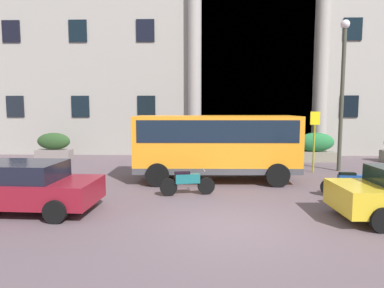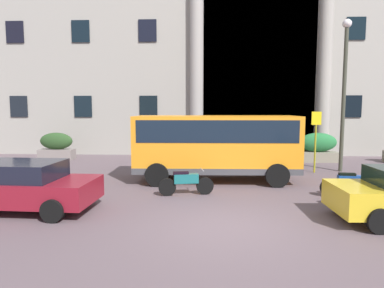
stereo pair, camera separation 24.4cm
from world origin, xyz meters
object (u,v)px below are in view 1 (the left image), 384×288
Objects in this scene: scooter_by_planter at (186,182)px; bus_stop_sign at (314,135)px; motorcycle_near_kerb at (45,182)px; orange_minibus at (216,142)px; hedge_planter_west at (54,147)px; lamppost_plaza_centre at (343,84)px; hedge_planter_entrance_left at (315,147)px; motorcycle_far_end at (351,183)px; hedge_planter_far_east at (249,151)px; parked_estate_mid at (19,186)px.

bus_stop_sign is at bearing 26.40° from scooter_by_planter.
bus_stop_sign is 1.45× the size of motorcycle_near_kerb.
bus_stop_sign reaches higher than motorcycle_near_kerb.
orange_minibus reaches higher than hedge_planter_west.
lamppost_plaza_centre is at bearing 16.98° from bus_stop_sign.
hedge_planter_entrance_left is 14.94m from hedge_planter_west.
hedge_planter_entrance_left is at bearing 83.98° from motorcycle_far_end.
lamppost_plaza_centre is at bearing -11.36° from hedge_planter_west.
lamppost_plaza_centre is (1.34, 0.41, 2.38)m from bus_stop_sign.
lamppost_plaza_centre is (3.92, -2.75, 3.50)m from hedge_planter_far_east.
parked_estate_mid is at bearing -168.62° from scooter_by_planter.
scooter_by_planter is 9.28m from lamppost_plaza_centre.
orange_minibus is at bearing -158.56° from lamppost_plaza_centre.
parked_estate_mid is (3.26, -9.73, -0.02)m from hedge_planter_west.
motorcycle_near_kerb is 0.28× the size of lamppost_plaza_centre.
hedge_planter_entrance_left is at bearing 70.35° from bus_stop_sign.
orange_minibus is 7.36m from parked_estate_mid.
motorcycle_near_kerb is at bearing -146.56° from hedge_planter_entrance_left.
motorcycle_far_end is at bearing -107.38° from lamppost_plaza_centre.
scooter_by_planter is (-5.73, -4.35, -1.28)m from bus_stop_sign.
motorcycle_near_kerb is 1.03× the size of scooter_by_planter.
scooter_by_planter is at bearing -44.15° from hedge_planter_west.
scooter_by_planter is (-1.11, -2.42, -1.15)m from orange_minibus.
motorcycle_near_kerb is (-10.44, -0.10, -0.00)m from motorcycle_far_end.
hedge_planter_entrance_left is at bearing 37.18° from scooter_by_planter.
bus_stop_sign is 0.40× the size of lamppost_plaza_centre.
orange_minibus is at bearing -137.85° from hedge_planter_entrance_left.
orange_minibus is 6.88m from lamppost_plaza_centre.
parked_estate_mid is at bearing -149.07° from bus_stop_sign.
bus_stop_sign is 11.56m from motorcycle_near_kerb.
motorcycle_far_end is (-0.15, -4.35, -1.28)m from bus_stop_sign.
lamppost_plaza_centre reaches higher than motorcycle_far_end.
motorcycle_far_end is 1.07× the size of motorcycle_near_kerb.
hedge_planter_west is (-9.14, 5.37, -0.84)m from orange_minibus.
parked_estate_mid is 2.20× the size of motorcycle_far_end.
scooter_by_planter is (4.76, 1.94, -0.28)m from parked_estate_mid.
scooter_by_planter is (4.86, 0.11, -0.00)m from motorcycle_near_kerb.
motorcycle_near_kerb and scooter_by_planter have the same top height.
motorcycle_far_end is at bearing 13.19° from parked_estate_mid.
bus_stop_sign reaches higher than hedge_planter_west.
scooter_by_planter is at bearing 24.76° from parked_estate_mid.
motorcycle_far_end is 6.18m from lamppost_plaza_centre.
hedge_planter_entrance_left reaches higher than motorcycle_far_end.
lamppost_plaza_centre reaches higher than hedge_planter_entrance_left.
bus_stop_sign reaches higher than orange_minibus.
motorcycle_near_kerb is at bearing -68.18° from hedge_planter_west.
orange_minibus is 3.37× the size of motorcycle_near_kerb.
parked_estate_mid reaches higher than motorcycle_near_kerb.
hedge_planter_far_east is at bearing 56.43° from scooter_by_planter.
parked_estate_mid is at bearing -140.55° from hedge_planter_entrance_left.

